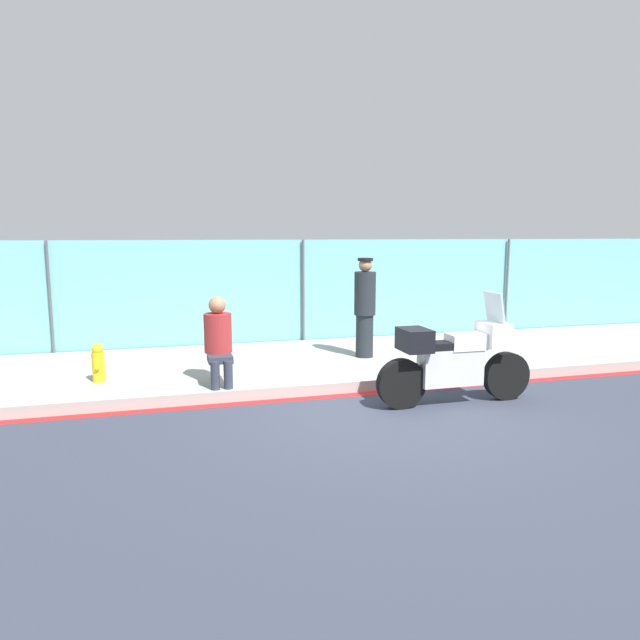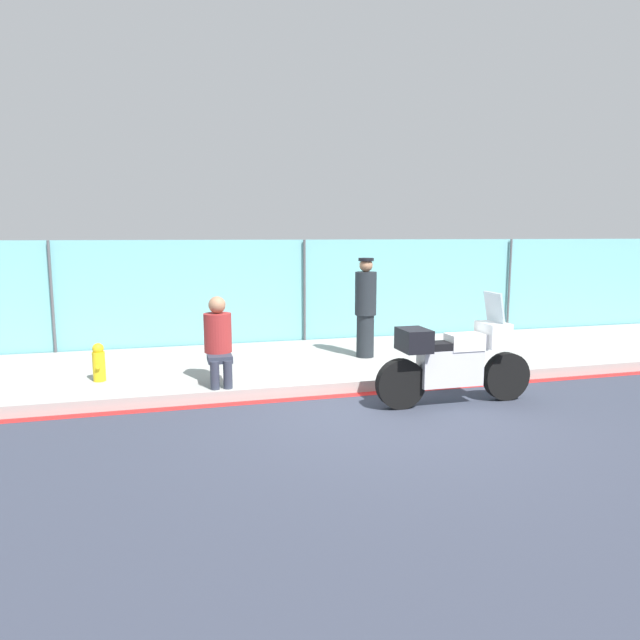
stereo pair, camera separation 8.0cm
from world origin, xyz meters
TOP-DOWN VIEW (x-y plane):
  - ground_plane at (0.00, 0.00)m, footprint 120.00×120.00m
  - sidewalk at (0.00, 2.75)m, footprint 35.10×3.47m
  - curb_paint_stripe at (0.00, 0.92)m, footprint 35.10×0.18m
  - storefront_fence at (0.00, 4.57)m, footprint 33.35×0.17m
  - motorcycle at (1.05, 0.14)m, footprint 2.28×0.50m
  - officer_standing at (0.66, 2.63)m, footprint 0.38×0.38m
  - person_seated_on_curb at (-2.01, 1.49)m, footprint 0.40×0.67m
  - fire_hydrant at (-3.71, 2.06)m, footprint 0.18×0.23m

SIDE VIEW (x-z plane):
  - ground_plane at x=0.00m, z-range 0.00..0.00m
  - curb_paint_stripe at x=0.00m, z-range 0.00..0.01m
  - sidewalk at x=0.00m, z-range 0.00..0.17m
  - fire_hydrant at x=-3.71m, z-range 0.16..0.73m
  - motorcycle at x=1.05m, z-range -0.14..1.39m
  - person_seated_on_curb at x=-2.01m, z-range 0.23..1.50m
  - officer_standing at x=0.66m, z-range 0.19..1.94m
  - storefront_fence at x=0.00m, z-range 0.00..2.21m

